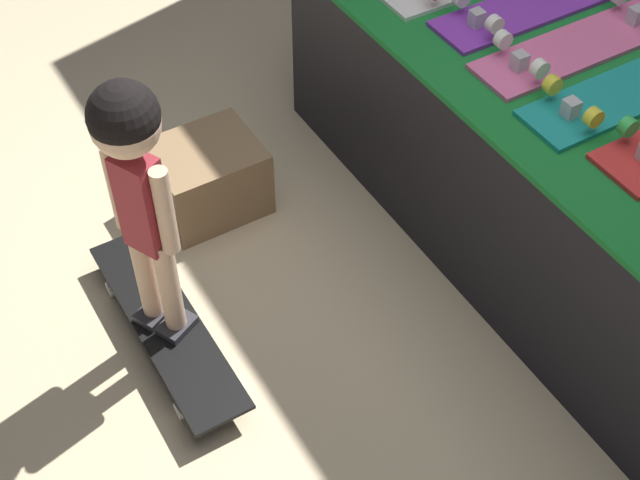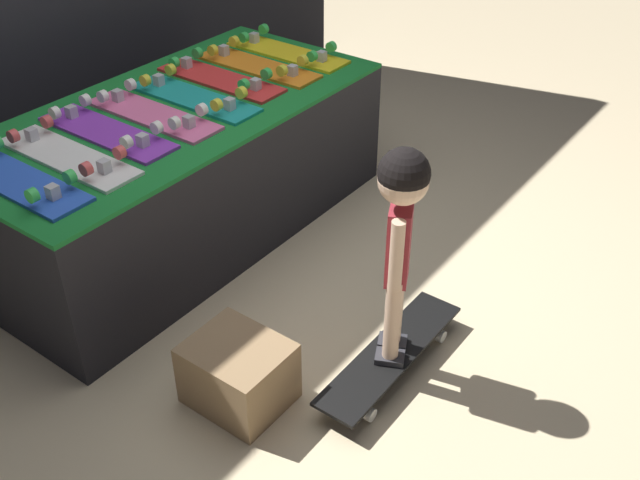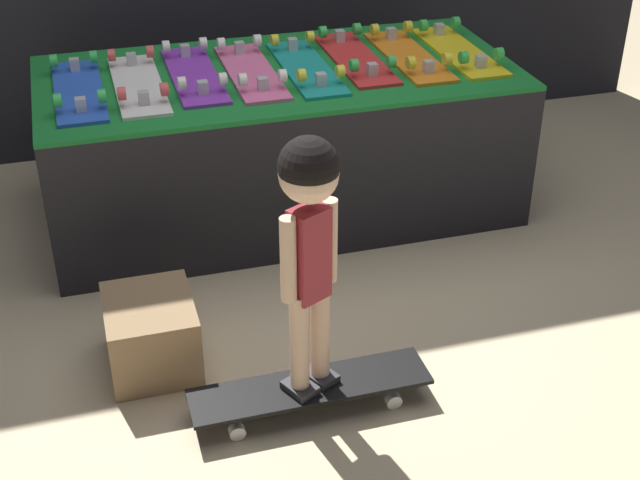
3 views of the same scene
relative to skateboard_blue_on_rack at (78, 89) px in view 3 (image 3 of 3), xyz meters
The scene contains 13 objects.
ground_plane 1.19m from the skateboard_blue_on_rack, 32.63° to the right, with size 16.00×16.00×0.00m, color beige.
display_rack 0.89m from the skateboard_blue_on_rack, ahead, with size 2.01×0.96×0.65m.
skateboard_blue_on_rack is the anchor object (origin of this frame).
skateboard_white_on_rack 0.24m from the skateboard_blue_on_rack, ahead, with size 0.19×0.68×0.09m.
skateboard_purple_on_rack 0.47m from the skateboard_blue_on_rack, ahead, with size 0.19×0.68×0.09m.
skateboard_pink_on_rack 0.71m from the skateboard_blue_on_rack, ahead, with size 0.19×0.68×0.09m.
skateboard_teal_on_rack 0.94m from the skateboard_blue_on_rack, ahead, with size 0.19×0.68×0.09m.
skateboard_red_on_rack 1.18m from the skateboard_blue_on_rack, ahead, with size 0.19×0.68×0.09m.
skateboard_orange_on_rack 1.41m from the skateboard_blue_on_rack, ahead, with size 0.19×0.68×0.09m.
skateboard_yellow_on_rack 1.65m from the skateboard_blue_on_rack, ahead, with size 0.19×0.68×0.09m.
skateboard_on_floor 1.57m from the skateboard_blue_on_rack, 66.39° to the right, with size 0.79×0.19×0.09m.
child 1.45m from the skateboard_blue_on_rack, 66.39° to the right, with size 0.20×0.18×0.88m.
storage_box 1.11m from the skateboard_blue_on_rack, 82.97° to the right, with size 0.30×0.35×0.26m.
Camera 3 is at (-0.83, -2.95, 1.98)m, focal length 50.00 mm.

